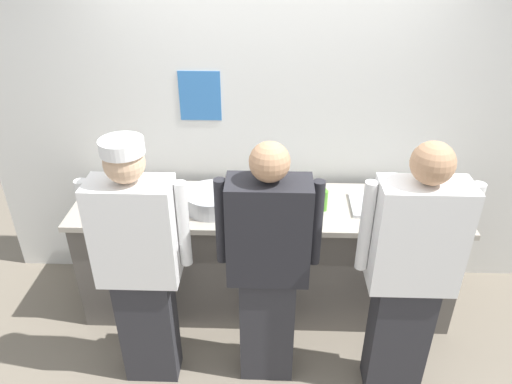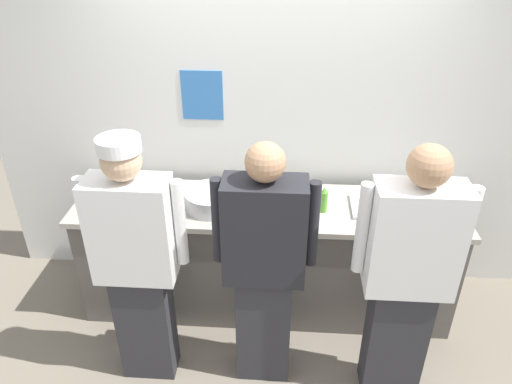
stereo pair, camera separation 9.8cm
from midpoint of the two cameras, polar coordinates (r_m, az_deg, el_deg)
ground_plane at (r=3.69m, az=1.70°, el=-16.61°), size 9.00×9.00×0.00m
wall_back at (r=3.56m, az=2.62°, el=10.48°), size 4.30×0.11×2.99m
prep_counter at (r=3.65m, az=2.04°, el=-7.62°), size 2.74×0.67×0.91m
chef_near_left at (r=2.93m, az=-13.08°, el=-8.01°), size 0.61×0.24×1.70m
chef_center at (r=2.86m, az=1.98°, el=-8.72°), size 0.61×0.24×1.68m
chef_far_right at (r=2.89m, az=18.49°, el=-9.47°), size 0.63×0.24×1.73m
plate_stack_front at (r=3.56m, az=-11.43°, el=-0.09°), size 0.22×0.22×0.05m
plate_stack_rear at (r=3.47m, az=5.65°, el=0.01°), size 0.24×0.24×0.10m
mixing_bowl_steel at (r=3.34m, az=-4.44°, el=-0.89°), size 0.38×0.38×0.13m
sheet_tray at (r=3.46m, az=15.72°, el=-1.80°), size 0.45×0.33×0.02m
squeeze_bottle_primary at (r=3.31m, az=8.91°, el=-0.95°), size 0.05×0.05×0.19m
ramekin_yellow_sauce at (r=3.58m, az=-14.62°, el=-0.27°), size 0.09×0.09×0.05m
ramekin_red_sauce at (r=3.30m, az=4.42°, el=-2.09°), size 0.10×0.10×0.05m
ramekin_green_sauce at (r=3.53m, az=0.97°, el=0.23°), size 0.11×0.11×0.04m
deli_cup at (r=3.39m, az=2.54°, el=-0.55°), size 0.09×0.09×0.10m
chefs_knife at (r=3.49m, az=-16.85°, el=-1.82°), size 0.27×0.03×0.02m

